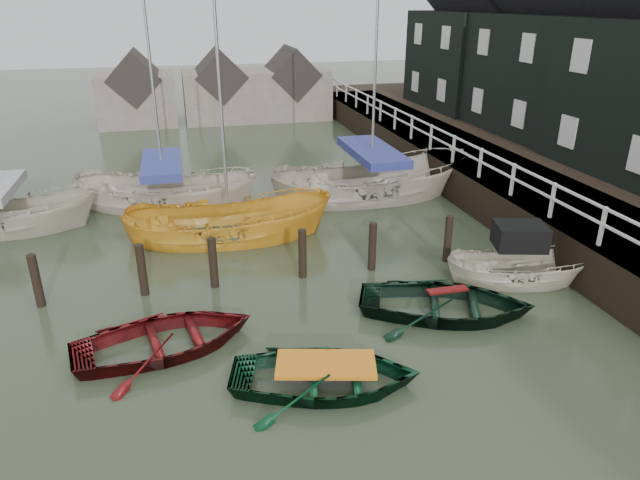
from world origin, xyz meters
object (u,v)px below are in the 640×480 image
object	(u,v)px
motorboat	(518,278)
sailboat_d	(371,195)
rowboat_green	(326,386)
sailboat_b	(166,205)
sailboat_c	(230,237)
sailboat_a	(4,228)
rowboat_red	(168,349)
rowboat_dkgreen	(445,314)

from	to	relation	value
motorboat	sailboat_d	xyz separation A→B (m)	(-1.56, 7.83, -0.05)
sailboat_d	rowboat_green	bearing A→B (deg)	156.88
sailboat_b	sailboat_c	size ratio (longest dim) A/B	1.10
sailboat_a	sailboat_b	xyz separation A→B (m)	(5.24, 1.12, -0.01)
rowboat_red	sailboat_b	size ratio (longest dim) A/B	0.35
motorboat	sailboat_d	size ratio (longest dim) A/B	0.31
rowboat_dkgreen	sailboat_a	xyz separation A→B (m)	(-11.84, 8.63, 0.07)
motorboat	sailboat_c	bearing A→B (deg)	70.66
rowboat_green	sailboat_b	world-z (taller)	sailboat_b
rowboat_green	sailboat_b	bearing A→B (deg)	28.91
sailboat_a	sailboat_c	size ratio (longest dim) A/B	1.13
rowboat_dkgreen	sailboat_d	distance (m)	9.02
sailboat_b	sailboat_d	world-z (taller)	sailboat_d
sailboat_b	motorboat	bearing A→B (deg)	-112.91
sailboat_b	sailboat_d	distance (m)	7.76
sailboat_a	sailboat_c	world-z (taller)	sailboat_a
rowboat_dkgreen	motorboat	bearing A→B (deg)	-45.20
sailboat_a	sailboat_d	distance (m)	12.96
rowboat_green	sailboat_a	world-z (taller)	sailboat_a
sailboat_a	sailboat_c	distance (m)	7.64
rowboat_green	motorboat	distance (m)	6.95
sailboat_a	sailboat_c	xyz separation A→B (m)	(7.23, -2.45, -0.06)
sailboat_a	sailboat_b	size ratio (longest dim) A/B	1.03
motorboat	sailboat_a	world-z (taller)	sailboat_a
rowboat_dkgreen	sailboat_c	distance (m)	7.71
sailboat_b	sailboat_c	bearing A→B (deg)	-130.82
sailboat_c	sailboat_d	xyz separation A→B (m)	(5.72, 2.77, 0.05)
rowboat_dkgreen	sailboat_d	bearing A→B (deg)	14.94
motorboat	sailboat_b	xyz separation A→B (m)	(-9.27, 8.63, -0.05)
rowboat_green	sailboat_a	size ratio (longest dim) A/B	0.33
rowboat_dkgreen	sailboat_a	size ratio (longest dim) A/B	0.36
sailboat_d	rowboat_dkgreen	bearing A→B (deg)	172.72
sailboat_a	sailboat_b	bearing A→B (deg)	-73.82
motorboat	rowboat_dkgreen	bearing A→B (deg)	128.24
rowboat_red	sailboat_c	xyz separation A→B (m)	(1.96, 6.09, 0.01)
rowboat_dkgreen	sailboat_b	distance (m)	11.77
rowboat_red	sailboat_a	xyz separation A→B (m)	(-5.27, 8.55, 0.07)
rowboat_red	rowboat_dkgreen	bearing A→B (deg)	-102.37
motorboat	sailboat_d	distance (m)	7.98
rowboat_green	sailboat_d	size ratio (longest dim) A/B	0.28
motorboat	sailboat_d	bearing A→B (deg)	26.70
rowboat_red	sailboat_c	size ratio (longest dim) A/B	0.39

